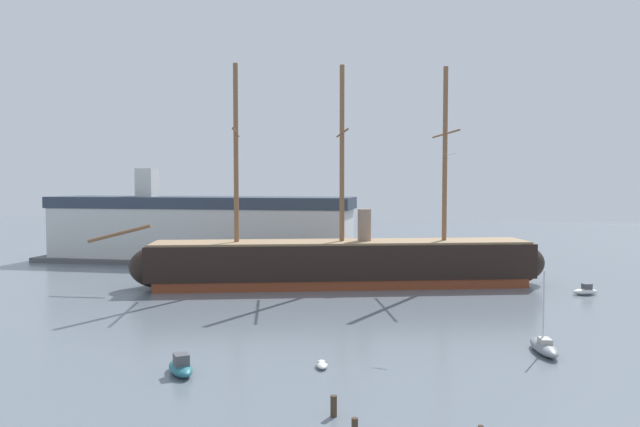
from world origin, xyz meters
TOP-DOWN VIEW (x-y plane):
  - tall_ship at (-2.70, 53.16)m, footprint 60.73×21.70m
  - motorboat_foreground_left at (-8.70, 14.14)m, footprint 3.46×3.92m
  - dinghy_near_centre at (1.18, 17.66)m, footprint 1.29×2.10m
  - sailboat_mid_right at (18.48, 24.78)m, footprint 2.32×5.40m
  - motorboat_far_right at (28.36, 52.66)m, footprint 3.61×2.44m
  - motorboat_distant_centre at (2.34, 65.76)m, footprint 3.90×1.97m
  - mooring_piling_right_pair at (3.61, 8.51)m, footprint 0.40×0.40m
  - dockside_warehouse_left at (-31.28, 73.30)m, footprint 58.84×13.73m
  - seagull_in_flight at (10.97, 32.33)m, footprint 1.19×0.43m

SIDE VIEW (x-z plane):
  - dinghy_near_centre at x=1.18m, z-range 0.00..0.46m
  - motorboat_far_right at x=28.36m, z-range -0.21..1.19m
  - motorboat_foreground_left at x=-8.70m, z-range -0.23..1.33m
  - motorboat_distant_centre at x=2.34m, z-range -0.23..1.34m
  - sailboat_mid_right at x=18.48m, z-range -2.83..3.97m
  - mooring_piling_right_pair at x=3.61m, z-range 0.00..1.27m
  - tall_ship at x=-2.70m, z-range -11.67..18.17m
  - dockside_warehouse_left at x=-31.28m, z-range -2.55..14.11m
  - seagull_in_flight at x=10.97m, z-range 16.74..16.88m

